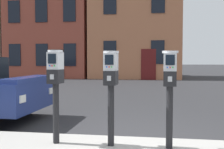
{
  "coord_description": "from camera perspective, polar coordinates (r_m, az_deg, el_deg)",
  "views": [
    {
      "loc": [
        0.26,
        -4.02,
        1.35
      ],
      "look_at": [
        -0.31,
        -0.19,
        1.14
      ],
      "focal_mm": 43.53,
      "sensor_mm": 36.0,
      "label": 1
    }
  ],
  "objects": [
    {
      "name": "parking_meter_twin_adjacent",
      "position": [
        3.79,
        -0.22,
        -1.3
      ],
      "size": [
        0.23,
        0.26,
        1.33
      ],
      "rotation": [
        0.0,
        0.0,
        -1.63
      ],
      "color": "black",
      "rests_on": "sidewalk_slab"
    },
    {
      "name": "parking_meter_end_of_row",
      "position": [
        3.75,
        12.06,
        -1.44
      ],
      "size": [
        0.23,
        0.26,
        1.33
      ],
      "rotation": [
        0.0,
        0.0,
        -1.63
      ],
      "color": "black",
      "rests_on": "sidewalk_slab"
    },
    {
      "name": "townhouse_green_painted",
      "position": [
        23.56,
        -11.37,
        11.17
      ],
      "size": [
        6.23,
        6.82,
        9.39
      ],
      "color": "brown",
      "rests_on": "ground_plane"
    },
    {
      "name": "parking_meter_near_kerb",
      "position": [
        3.99,
        -11.77,
        -0.98
      ],
      "size": [
        0.23,
        0.26,
        1.35
      ],
      "rotation": [
        0.0,
        0.0,
        -1.63
      ],
      "color": "black",
      "rests_on": "sidewalk_slab"
    }
  ]
}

